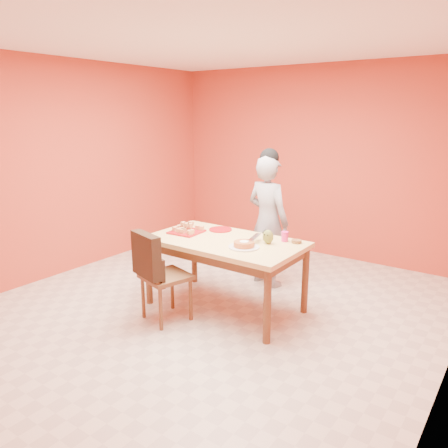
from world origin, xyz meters
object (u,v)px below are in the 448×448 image
Objects in this scene: sponge_cake at (244,244)px; checker_tin at (297,241)px; red_dinner_plate at (220,230)px; egg_ornament at (268,237)px; magenta_glass at (285,236)px; dining_table at (225,248)px; person at (268,221)px; dining_chair at (164,274)px; pastry_platter at (186,232)px.

sponge_cake is 1.99× the size of checker_tin.
egg_ornament is at bearing -11.45° from red_dinner_plate.
dining_table is at bearing -149.66° from magenta_glass.
egg_ornament reaches higher than dining_table.
magenta_glass is (0.52, -0.55, 0.03)m from person.
magenta_glass is 0.13m from checker_tin.
checker_tin is (0.92, 0.05, 0.01)m from red_dinner_plate.
sponge_cake is 2.00× the size of magenta_glass.
red_dinner_plate is (-0.27, -0.58, -0.01)m from person.
magenta_glass is (0.22, 0.42, 0.02)m from sponge_cake.
pastry_platter is at bearing 123.56° from dining_chair.
red_dinner_plate is 2.50× the size of checker_tin.
person reaches higher than dining_chair.
magenta_glass reaches higher than dining_table.
sponge_cake is at bearing -123.06° from egg_ornament.
person is 0.84m from egg_ornament.
magenta_glass reaches higher than sponge_cake.
dining_table is 0.74m from checker_tin.
person reaches higher than checker_tin.
dining_chair reaches higher than magenta_glass.
dining_table is 15.70× the size of magenta_glass.
egg_ornament is 0.30m from checker_tin.
magenta_glass reaches higher than red_dinner_plate.
dining_table is 7.84× the size of sponge_cake.
person is 15.28× the size of checker_tin.
dining_chair is at bearing -143.88° from sponge_cake.
dining_chair is 0.84m from sponge_cake.
red_dinner_plate is at bearing -177.70° from magenta_glass.
checker_tin reaches higher than dining_table.
person is 7.66× the size of sponge_cake.
checker_tin reaches higher than pastry_platter.
sponge_cake is (0.63, 0.46, 0.31)m from dining_chair.
dining_table is at bearing 2.56° from pastry_platter.
dining_table is 0.69m from dining_chair.
sponge_cake is at bearing -20.36° from dining_table.
magenta_glass is at bearing 52.79° from egg_ornament.
sponge_cake is at bearing -128.24° from checker_tin.
egg_ornament is (0.12, 0.25, 0.04)m from sponge_cake.
person is at bearing 65.13° from red_dinner_plate.
pastry_platter is 1.08m from magenta_glass.
pastry_platter is 2.24× the size of egg_ornament.
sponge_cake is 1.44× the size of egg_ornament.
dining_chair reaches higher than checker_tin.
sponge_cake is at bearing -6.45° from pastry_platter.
pastry_platter is 1.56× the size of sponge_cake.
dining_chair reaches higher than pastry_platter.
person is 0.64m from red_dinner_plate.
pastry_platter is at bearing 69.46° from person.
egg_ornament is at bearing 9.77° from pastry_platter.
red_dinner_plate is (-0.26, 0.28, 0.10)m from dining_table.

